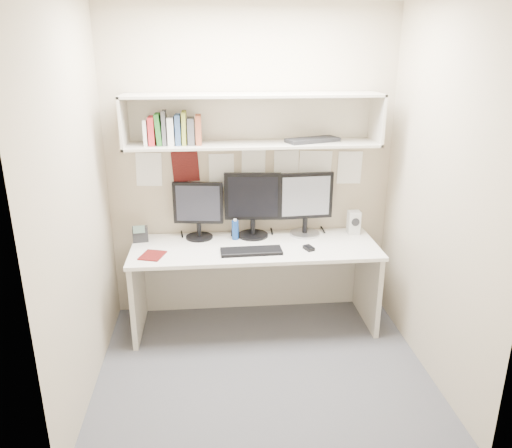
{
  "coord_description": "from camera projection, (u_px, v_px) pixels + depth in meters",
  "views": [
    {
      "loc": [
        -0.34,
        -3.12,
        2.24
      ],
      "look_at": [
        -0.02,
        0.35,
        1.02
      ],
      "focal_mm": 35.0,
      "sensor_mm": 36.0,
      "label": 1
    }
  ],
  "objects": [
    {
      "name": "monitor_left",
      "position": [
        198.0,
        208.0,
        4.15
      ],
      "size": [
        0.42,
        0.23,
        0.48
      ],
      "rotation": [
        0.0,
        0.0,
        -0.13
      ],
      "color": "black",
      "rests_on": "desk"
    },
    {
      "name": "maroon_notebook",
      "position": [
        152.0,
        255.0,
        3.85
      ],
      "size": [
        0.22,
        0.24,
        0.01
      ],
      "primitive_type": "cube",
      "rotation": [
        0.0,
        0.0,
        -0.3
      ],
      "color": "#540F0E",
      "rests_on": "desk"
    },
    {
      "name": "monitor_center",
      "position": [
        253.0,
        203.0,
        4.18
      ],
      "size": [
        0.47,
        0.26,
        0.55
      ],
      "rotation": [
        0.0,
        0.0,
        -0.09
      ],
      "color": "black",
      "rests_on": "desk"
    },
    {
      "name": "book_stack",
      "position": [
        173.0,
        130.0,
        3.85
      ],
      "size": [
        0.44,
        0.16,
        0.26
      ],
      "color": "silver",
      "rests_on": "overhead_hutch"
    },
    {
      "name": "speaker",
      "position": [
        354.0,
        222.0,
        4.3
      ],
      "size": [
        0.1,
        0.11,
        0.2
      ],
      "rotation": [
        0.0,
        0.0,
        -0.02
      ],
      "color": "#BBBBB6",
      "rests_on": "desk"
    },
    {
      "name": "wall_right",
      "position": [
        440.0,
        196.0,
        3.37
      ],
      "size": [
        0.02,
        2.0,
        2.6
      ],
      "primitive_type": "cube",
      "color": "tan",
      "rests_on": "ground"
    },
    {
      "name": "wall_front",
      "position": [
        287.0,
        262.0,
        2.33
      ],
      "size": [
        2.4,
        0.02,
        2.6
      ],
      "primitive_type": "cube",
      "color": "tan",
      "rests_on": "ground"
    },
    {
      "name": "overhead_hutch",
      "position": [
        252.0,
        119.0,
        3.94
      ],
      "size": [
        2.0,
        0.38,
        0.4
      ],
      "color": "beige",
      "rests_on": "wall_back"
    },
    {
      "name": "desk",
      "position": [
        255.0,
        285.0,
        4.19
      ],
      "size": [
        2.0,
        0.7,
        0.73
      ],
      "color": "silver",
      "rests_on": "floor"
    },
    {
      "name": "mouse",
      "position": [
        309.0,
        248.0,
        3.97
      ],
      "size": [
        0.09,
        0.11,
        0.03
      ],
      "primitive_type": "cube",
      "rotation": [
        0.0,
        0.0,
        0.37
      ],
      "color": "black",
      "rests_on": "desk"
    },
    {
      "name": "floor",
      "position": [
        263.0,
        369.0,
        3.7
      ],
      "size": [
        2.4,
        2.0,
        0.01
      ],
      "primitive_type": "cube",
      "color": "#47464B",
      "rests_on": "ground"
    },
    {
      "name": "desk_phone",
      "position": [
        140.0,
        234.0,
        4.14
      ],
      "size": [
        0.14,
        0.13,
        0.15
      ],
      "rotation": [
        0.0,
        0.0,
        0.14
      ],
      "color": "black",
      "rests_on": "desk"
    },
    {
      "name": "wall_left",
      "position": [
        76.0,
        206.0,
        3.16
      ],
      "size": [
        0.02,
        2.0,
        2.6
      ],
      "primitive_type": "cube",
      "color": "tan",
      "rests_on": "ground"
    },
    {
      "name": "blue_bottle",
      "position": [
        235.0,
        230.0,
        4.17
      ],
      "size": [
        0.06,
        0.06,
        0.18
      ],
      "color": "navy",
      "rests_on": "desk"
    },
    {
      "name": "monitor_right",
      "position": [
        306.0,
        202.0,
        4.22
      ],
      "size": [
        0.47,
        0.26,
        0.54
      ],
      "rotation": [
        0.0,
        0.0,
        0.07
      ],
      "color": "#A5A5AA",
      "rests_on": "desk"
    },
    {
      "name": "hutch_tray",
      "position": [
        313.0,
        140.0,
        3.98
      ],
      "size": [
        0.46,
        0.3,
        0.03
      ],
      "primitive_type": "cube",
      "rotation": [
        0.0,
        0.0,
        0.35
      ],
      "color": "black",
      "rests_on": "overhead_hutch"
    },
    {
      "name": "keyboard",
      "position": [
        251.0,
        251.0,
        3.91
      ],
      "size": [
        0.49,
        0.19,
        0.02
      ],
      "primitive_type": "cube",
      "rotation": [
        0.0,
        0.0,
        0.03
      ],
      "color": "black",
      "rests_on": "desk"
    },
    {
      "name": "wall_back",
      "position": [
        251.0,
        167.0,
        4.21
      ],
      "size": [
        2.4,
        0.02,
        2.6
      ],
      "primitive_type": "cube",
      "color": "tan",
      "rests_on": "ground"
    },
    {
      "name": "pinned_papers",
      "position": [
        251.0,
        173.0,
        4.22
      ],
      "size": [
        1.92,
        0.01,
        0.48
      ],
      "primitive_type": null,
      "color": "white",
      "rests_on": "wall_back"
    }
  ]
}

